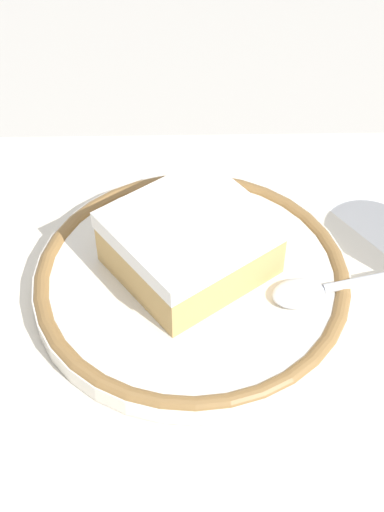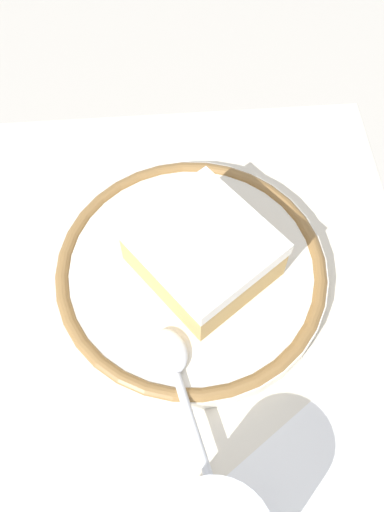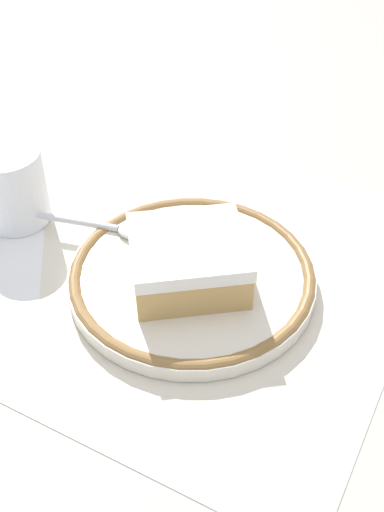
{
  "view_description": "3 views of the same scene",
  "coord_description": "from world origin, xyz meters",
  "px_view_note": "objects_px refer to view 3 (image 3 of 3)",
  "views": [
    {
      "loc": [
        0.04,
        0.34,
        0.41
      ],
      "look_at": [
        0.04,
        -0.02,
        0.04
      ],
      "focal_mm": 51.87,
      "sensor_mm": 36.0,
      "label": 1
    },
    {
      "loc": [
        -0.19,
        0.0,
        0.43
      ],
      "look_at": [
        0.04,
        -0.02,
        0.04
      ],
      "focal_mm": 39.58,
      "sensor_mm": 36.0,
      "label": 2
    },
    {
      "loc": [
        0.24,
        -0.4,
        0.42
      ],
      "look_at": [
        0.04,
        -0.02,
        0.04
      ],
      "focal_mm": 45.19,
      "sensor_mm": 36.0,
      "label": 3
    }
  ],
  "objects_px": {
    "cake_slice": "(188,260)",
    "spoon": "(116,228)",
    "cup": "(13,191)",
    "plate": "(192,276)"
  },
  "relations": [
    {
      "from": "cake_slice",
      "to": "spoon",
      "type": "bearing_deg",
      "value": 164.06
    },
    {
      "from": "spoon",
      "to": "cup",
      "type": "relative_size",
      "value": 1.62
    },
    {
      "from": "plate",
      "to": "spoon",
      "type": "xyz_separation_m",
      "value": [
        -0.09,
        0.02,
        0.01
      ]
    },
    {
      "from": "plate",
      "to": "cup",
      "type": "relative_size",
      "value": 2.88
    },
    {
      "from": "plate",
      "to": "cup",
      "type": "bearing_deg",
      "value": 179.2
    },
    {
      "from": "spoon",
      "to": "plate",
      "type": "bearing_deg",
      "value": -10.54
    },
    {
      "from": "cake_slice",
      "to": "spoon",
      "type": "height_order",
      "value": "cake_slice"
    },
    {
      "from": "cake_slice",
      "to": "spoon",
      "type": "xyz_separation_m",
      "value": [
        -0.1,
        0.03,
        -0.02
      ]
    },
    {
      "from": "plate",
      "to": "cake_slice",
      "type": "xyz_separation_m",
      "value": [
        0.0,
        -0.01,
        0.03
      ]
    },
    {
      "from": "plate",
      "to": "spoon",
      "type": "bearing_deg",
      "value": 169.46
    }
  ]
}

